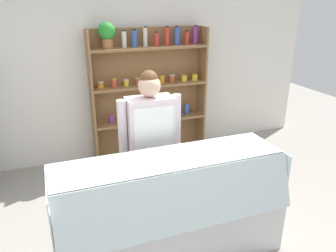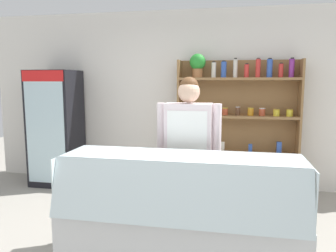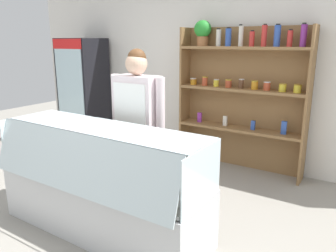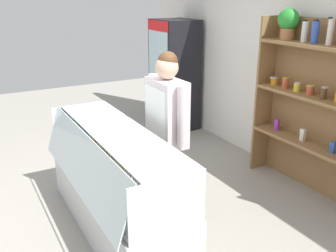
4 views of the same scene
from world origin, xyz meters
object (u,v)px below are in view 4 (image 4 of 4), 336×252
at_px(shelving_unit, 323,97).
at_px(shop_clerk, 166,122).
at_px(deli_display_case, 115,199).
at_px(drinks_fridge, 174,75).

bearing_deg(shelving_unit, shop_clerk, -105.65).
xyz_separation_m(shelving_unit, deli_display_case, (-0.46, -2.21, -0.82)).
relative_size(shelving_unit, deli_display_case, 0.98).
xyz_separation_m(shelving_unit, shop_clerk, (-0.46, -1.65, -0.14)).
height_order(drinks_fridge, deli_display_case, drinks_fridge).
height_order(shelving_unit, deli_display_case, shelving_unit).
height_order(deli_display_case, shop_clerk, shop_clerk).
relative_size(shelving_unit, shop_clerk, 1.21).
bearing_deg(shelving_unit, drinks_fridge, -175.48).
bearing_deg(drinks_fridge, deli_display_case, -40.92).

